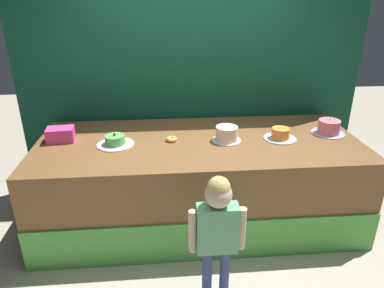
% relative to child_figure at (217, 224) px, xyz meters
% --- Properties ---
extents(ground_plane, '(12.00, 12.00, 0.00)m').
position_rel_child_figure_xyz_m(ground_plane, '(-0.02, 0.45, -0.72)').
color(ground_plane, '#BCB29E').
extents(stage_platform, '(3.20, 1.37, 0.91)m').
position_rel_child_figure_xyz_m(stage_platform, '(-0.02, 1.12, -0.26)').
color(stage_platform, brown).
rests_on(stage_platform, ground_plane).
extents(curtain_backdrop, '(3.92, 0.08, 2.95)m').
position_rel_child_figure_xyz_m(curtain_backdrop, '(-0.02, 1.89, 0.76)').
color(curtain_backdrop, '#144C38').
rests_on(curtain_backdrop, ground_plane).
extents(child_figure, '(0.43, 0.20, 1.11)m').
position_rel_child_figure_xyz_m(child_figure, '(0.00, 0.00, 0.00)').
color(child_figure, '#3F4C8C').
rests_on(child_figure, ground_plane).
extents(pink_box, '(0.27, 0.20, 0.14)m').
position_rel_child_figure_xyz_m(pink_box, '(-1.38, 1.23, 0.26)').
color(pink_box, '#ED419B').
rests_on(pink_box, stage_platform).
extents(donut, '(0.11, 0.11, 0.04)m').
position_rel_child_figure_xyz_m(donut, '(-0.29, 1.13, 0.22)').
color(donut, '#F2BF4C').
rests_on(donut, stage_platform).
extents(cake_far_left, '(0.36, 0.36, 0.13)m').
position_rel_child_figure_xyz_m(cake_far_left, '(-0.83, 1.08, 0.24)').
color(cake_far_left, silver).
rests_on(cake_far_left, stage_platform).
extents(cake_center_left, '(0.29, 0.29, 0.15)m').
position_rel_child_figure_xyz_m(cake_center_left, '(0.25, 1.09, 0.27)').
color(cake_center_left, silver).
rests_on(cake_center_left, stage_platform).
extents(cake_center_right, '(0.33, 0.33, 0.11)m').
position_rel_child_figure_xyz_m(cake_center_right, '(0.80, 1.09, 0.24)').
color(cake_center_right, silver).
rests_on(cake_center_right, stage_platform).
extents(cake_far_right, '(0.34, 0.34, 0.18)m').
position_rel_child_figure_xyz_m(cake_far_right, '(1.34, 1.18, 0.26)').
color(cake_far_right, silver).
rests_on(cake_far_right, stage_platform).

